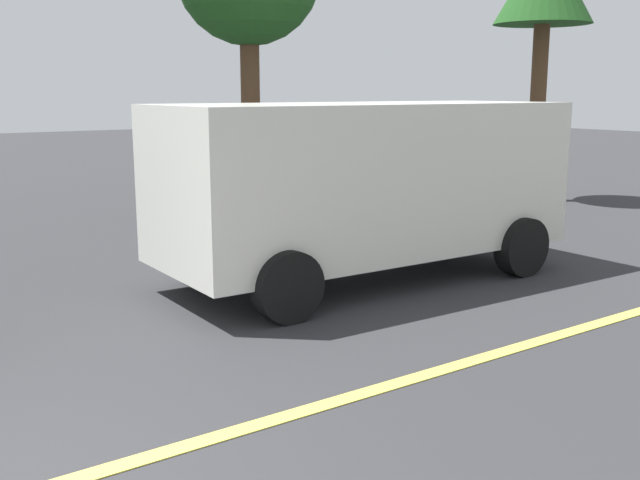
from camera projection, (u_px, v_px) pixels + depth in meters
The scene contains 2 objects.
lane_marking_centre at pixel (368, 392), 5.91m from camera, with size 28.00×0.16×0.01m, color #E0D14C.
white_van at pixel (367, 179), 9.26m from camera, with size 5.25×2.37×2.20m.
Camera 1 is at (-0.54, -4.30, 2.35)m, focal length 41.87 mm.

